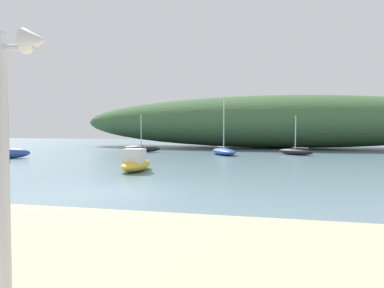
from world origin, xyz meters
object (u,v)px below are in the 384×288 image
Objects in this scene: sailboat_off_point at (9,153)px; sailboat_mid_channel at (224,151)px; sailboat_far_left at (141,148)px; sailboat_west_reach at (295,151)px; motorboat_east_reach at (136,163)px.

sailboat_off_point is 0.81× the size of sailboat_mid_channel.
sailboat_far_left is at bearing 52.14° from sailboat_off_point.
sailboat_far_left reaches higher than sailboat_west_reach.
sailboat_off_point is 17.10m from sailboat_mid_channel.
motorboat_east_reach is 15.66m from sailboat_far_left.
sailboat_mid_channel is at bearing -167.05° from sailboat_west_reach.
sailboat_far_left is at bearing 166.86° from sailboat_mid_channel.
sailboat_west_reach is 0.97× the size of motorboat_east_reach.
sailboat_mid_channel reaches higher than sailboat_far_left.
motorboat_east_reach is at bearing -122.46° from sailboat_west_reach.
sailboat_mid_channel is 8.52m from sailboat_far_left.
sailboat_west_reach is (6.04, 1.39, -0.02)m from sailboat_mid_channel.
sailboat_west_reach is at bearing 21.97° from sailboat_off_point.
sailboat_off_point is 1.22× the size of sailboat_west_reach.
sailboat_mid_channel is 1.51× the size of sailboat_west_reach.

